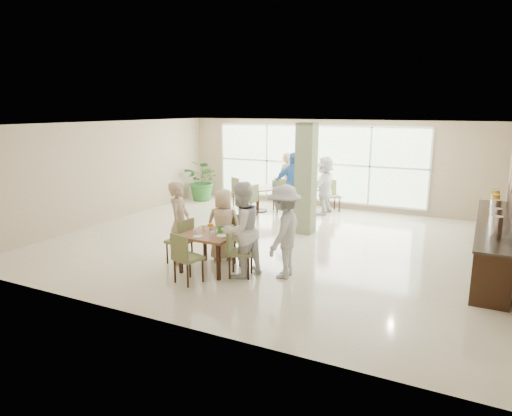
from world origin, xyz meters
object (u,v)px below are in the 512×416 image
at_px(teen_left, 179,223).
at_px(teen_right, 241,230).
at_px(buffet_counter, 493,240).
at_px(round_table_right, 301,193).
at_px(adult_a, 293,185).
at_px(teen_standing, 284,231).
at_px(main_table, 211,237).
at_px(teen_far, 224,224).
at_px(adult_standing, 288,181).
at_px(round_table_left, 258,192).
at_px(adult_b, 325,185).
at_px(potted_plant, 203,180).

distance_m(teen_left, teen_right, 1.50).
distance_m(buffet_counter, teen_right, 5.11).
bearing_deg(round_table_right, adult_a, -84.89).
bearing_deg(round_table_right, teen_right, -79.88).
distance_m(buffet_counter, teen_standing, 4.32).
distance_m(main_table, teen_far, 0.69).
bearing_deg(main_table, buffet_counter, 28.94).
bearing_deg(round_table_right, adult_standing, 152.64).
xyz_separation_m(buffet_counter, teen_far, (-5.08, -2.07, 0.21)).
relative_size(adult_a, adult_standing, 1.07).
bearing_deg(main_table, round_table_left, 106.90).
bearing_deg(adult_b, round_table_right, -81.29).
xyz_separation_m(teen_left, teen_far, (0.69, 0.60, -0.09)).
relative_size(round_table_left, buffet_counter, 0.25).
height_order(teen_left, teen_far, teen_left).
bearing_deg(adult_standing, buffet_counter, 172.61).
distance_m(round_table_right, potted_plant, 3.68).
bearing_deg(teen_far, teen_standing, 148.89).
relative_size(round_table_left, potted_plant, 0.85).
bearing_deg(teen_left, teen_far, -66.24).
xyz_separation_m(teen_left, teen_right, (1.49, -0.10, 0.06)).
relative_size(main_table, round_table_right, 0.84).
xyz_separation_m(potted_plant, teen_far, (3.89, -5.14, 0.06)).
bearing_deg(potted_plant, teen_left, -60.88).
xyz_separation_m(potted_plant, adult_b, (4.41, -0.07, 0.18)).
bearing_deg(teen_far, adult_b, -113.49).
height_order(adult_a, adult_b, adult_a).
height_order(round_table_right, buffet_counter, buffet_counter).
relative_size(buffet_counter, teen_right, 2.57).
height_order(round_table_right, teen_standing, teen_standing).
bearing_deg(main_table, teen_far, 99.49).
relative_size(main_table, teen_far, 0.67).
relative_size(main_table, teen_standing, 0.57).
distance_m(buffet_counter, adult_standing, 6.70).
bearing_deg(adult_standing, round_table_left, 71.08).
xyz_separation_m(round_table_left, adult_standing, (0.67, 0.79, 0.31)).
height_order(round_table_left, teen_left, teen_left).
xyz_separation_m(main_table, teen_far, (-0.11, 0.67, 0.10)).
height_order(main_table, teen_left, teen_left).
bearing_deg(round_table_right, adult_b, 5.44).
relative_size(teen_left, adult_b, 0.97).
bearing_deg(adult_b, adult_a, -32.71).
height_order(round_table_right, adult_standing, adult_standing).
bearing_deg(adult_b, adult_standing, -96.42).
bearing_deg(adult_standing, teen_standing, 133.67).
height_order(teen_left, teen_right, teen_right).
height_order(potted_plant, teen_standing, teen_standing).
xyz_separation_m(teen_right, adult_a, (-0.94, 4.85, 0.05)).
distance_m(round_table_left, adult_standing, 1.09).
distance_m(main_table, adult_standing, 6.04).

